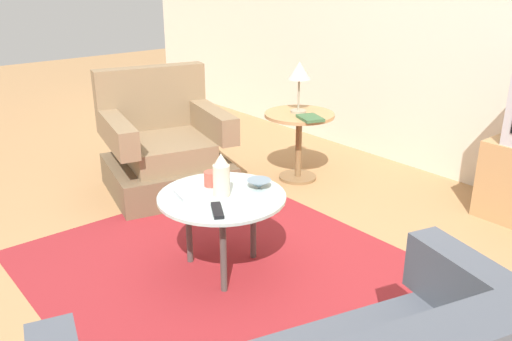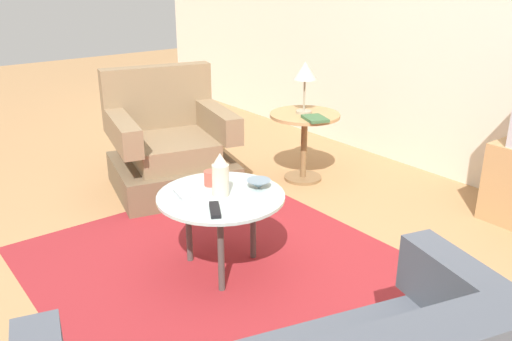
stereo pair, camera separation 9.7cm
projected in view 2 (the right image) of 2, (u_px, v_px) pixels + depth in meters
The scene contains 13 objects.
ground_plane at pixel (218, 277), 3.04m from camera, with size 16.00×16.00×0.00m, color #AD7F51.
back_wall at pixel (487, 9), 3.94m from camera, with size 9.00×0.12×2.70m, color beige.
area_rug at pixel (223, 268), 3.13m from camera, with size 2.12×1.97×0.00m, color maroon.
armchair at pixel (170, 149), 4.18m from camera, with size 1.00×1.04×0.91m.
coffee_table at pixel (221, 202), 2.98m from camera, with size 0.71×0.71×0.47m.
side_table at pixel (304, 132), 4.29m from camera, with size 0.56×0.56×0.56m.
table_lamp at pixel (305, 74), 4.14m from camera, with size 0.18×0.18×0.40m.
vase at pixel (220, 175), 2.92m from camera, with size 0.09×0.09×0.24m.
mug at pixel (212, 178), 3.07m from camera, with size 0.13×0.08×0.08m.
bowl at pixel (259, 184), 3.04m from camera, with size 0.14×0.14×0.05m.
tv_remote_dark at pixel (215, 210), 2.75m from camera, with size 0.18×0.13×0.02m.
tv_remote_silver at pixel (182, 194), 2.94m from camera, with size 0.15×0.08×0.02m.
book at pixel (315, 119), 4.06m from camera, with size 0.24×0.21×0.02m.
Camera 2 is at (2.21, -1.43, 1.65)m, focal length 37.67 mm.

